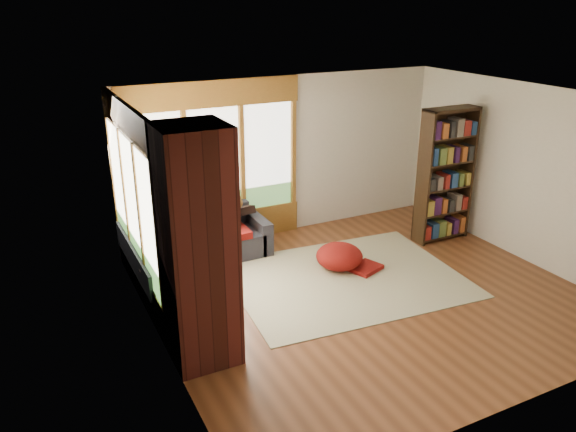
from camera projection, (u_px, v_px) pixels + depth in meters
name	position (u px, v px, depth m)	size (l,w,h in m)	color
floor	(367.00, 294.00, 7.54)	(5.50, 5.50, 0.00)	#5A3019
ceiling	(378.00, 99.00, 6.60)	(5.50, 5.50, 0.00)	white
wall_back	(284.00, 156.00, 9.15)	(5.50, 0.04, 2.60)	silver
wall_front	(533.00, 289.00, 4.98)	(5.50, 0.04, 2.60)	silver
wall_left	(156.00, 243.00, 5.92)	(0.04, 5.00, 2.60)	silver
wall_right	(528.00, 174.00, 8.22)	(0.04, 5.00, 2.60)	silver
windows_back	(215.00, 163.00, 8.61)	(2.82, 0.10, 1.90)	olive
windows_left	(133.00, 203.00, 6.92)	(0.10, 2.62, 1.90)	olive
roller_blind	(119.00, 156.00, 7.47)	(0.03, 0.72, 0.90)	#769F67
brick_chimney	(198.00, 249.00, 5.77)	(0.70, 0.70, 2.60)	#471914
sectional_sofa	(187.00, 253.00, 8.03)	(2.20, 2.20, 0.80)	#26272D
area_rug	(346.00, 279.00, 7.94)	(3.17, 2.42, 0.01)	silver
bookshelf	(445.00, 176.00, 8.91)	(0.93, 0.31, 2.16)	black
pouf	(339.00, 256.00, 8.20)	(0.68, 0.68, 0.37)	maroon
dog_tan	(214.00, 212.00, 8.16)	(1.10, 0.84, 0.55)	brown
dog_brindle	(194.00, 241.00, 7.32)	(0.56, 0.84, 0.44)	black
throw_pillows	(184.00, 218.00, 7.99)	(1.98, 1.68, 0.45)	black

